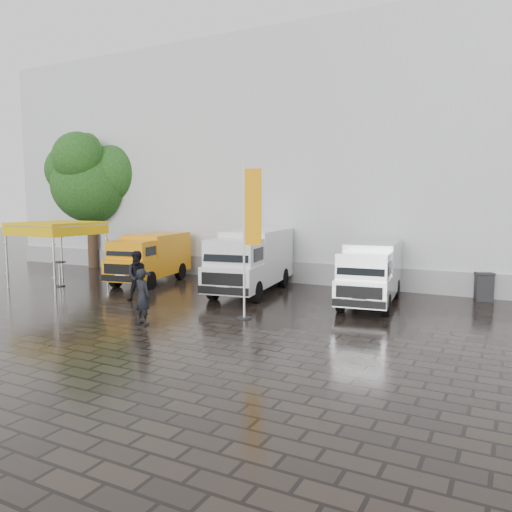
{
  "coord_description": "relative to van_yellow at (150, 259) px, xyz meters",
  "views": [
    {
      "loc": [
        8.12,
        -13.67,
        3.86
      ],
      "look_at": [
        -0.21,
        2.2,
        1.89
      ],
      "focal_mm": 35.0,
      "sensor_mm": 36.0,
      "label": 1
    }
  ],
  "objects": [
    {
      "name": "tree",
      "position": [
        -6.73,
        3.02,
        3.96
      ],
      "size": [
        4.43,
        4.43,
        7.96
      ],
      "color": "black",
      "rests_on": "ground"
    },
    {
      "name": "wheelie_bin",
      "position": [
        14.31,
        2.69,
        -0.6
      ],
      "size": [
        0.81,
        0.81,
        1.1
      ],
      "primitive_type": "cube",
      "rotation": [
        0.0,
        0.0,
        0.25
      ],
      "color": "black",
      "rests_on": "ground"
    },
    {
      "name": "flagpole",
      "position": [
        7.65,
        -4.26,
        1.71
      ],
      "size": [
        0.88,
        0.5,
        5.1
      ],
      "color": "black",
      "rests_on": "ground"
    },
    {
      "name": "canopy_tent",
      "position": [
        -3.14,
        -2.69,
        1.59
      ],
      "size": [
        3.21,
        3.21,
        2.92
      ],
      "color": "silver",
      "rests_on": "ground"
    },
    {
      "name": "person_front",
      "position": [
        5.04,
        -6.45,
        -0.26
      ],
      "size": [
        0.72,
        0.55,
        1.77
      ],
      "primitive_type": "imported",
      "rotation": [
        0.0,
        0.0,
        2.93
      ],
      "color": "black",
      "rests_on": "ground"
    },
    {
      "name": "van_yellow",
      "position": [
        0.0,
        0.0,
        0.0
      ],
      "size": [
        2.76,
        5.23,
        2.29
      ],
      "primitive_type": null,
      "rotation": [
        0.0,
        0.0,
        0.18
      ],
      "color": "orange",
      "rests_on": "ground"
    },
    {
      "name": "van_silver",
      "position": [
        10.56,
        -0.04,
        0.01
      ],
      "size": [
        2.38,
        5.49,
        2.31
      ],
      "primitive_type": null,
      "rotation": [
        0.0,
        0.0,
        0.12
      ],
      "color": "silver",
      "rests_on": "ground"
    },
    {
      "name": "cocktail_table",
      "position": [
        -2.99,
        -2.72,
        -0.58
      ],
      "size": [
        0.6,
        0.6,
        1.13
      ],
      "primitive_type": "cylinder",
      "color": "black",
      "rests_on": "ground"
    },
    {
      "name": "van_white",
      "position": [
        5.47,
        -0.04,
        0.16
      ],
      "size": [
        2.9,
        6.29,
        2.62
      ],
      "primitive_type": null,
      "rotation": [
        0.0,
        0.0,
        0.15
      ],
      "color": "white",
      "rests_on": "ground"
    },
    {
      "name": "ground",
      "position": [
        7.22,
        -4.74,
        -1.15
      ],
      "size": [
        120.0,
        120.0,
        0.0
      ],
      "primitive_type": "plane",
      "color": "black",
      "rests_on": "ground"
    },
    {
      "name": "person_tent",
      "position": [
        2.48,
        -3.67,
        -0.17
      ],
      "size": [
        1.21,
        1.16,
        1.96
      ],
      "primitive_type": "imported",
      "rotation": [
        0.0,
        0.0,
        0.63
      ],
      "color": "black",
      "rests_on": "ground"
    },
    {
      "name": "exhibition_hall",
      "position": [
        9.22,
        11.26,
        4.85
      ],
      "size": [
        44.0,
        16.0,
        12.0
      ],
      "primitive_type": "cube",
      "color": "silver",
      "rests_on": "ground"
    },
    {
      "name": "hall_plinth",
      "position": [
        9.22,
        3.21,
        -0.65
      ],
      "size": [
        44.0,
        0.15,
        1.0
      ],
      "primitive_type": "cube",
      "color": "gray",
      "rests_on": "ground"
    }
  ]
}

